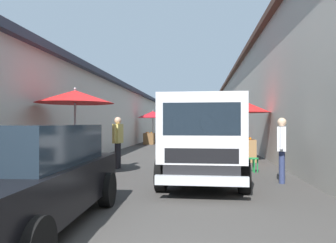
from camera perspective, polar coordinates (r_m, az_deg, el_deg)
name	(u,v)px	position (r m, az deg, el deg)	size (l,w,h in m)	color
ground	(182,153)	(15.88, 2.46, -5.65)	(90.00, 90.00, 0.00)	#3D3A38
building_left_whitewash	(64,116)	(19.75, -18.12, 0.96)	(49.80, 7.50, 3.80)	beige
building_right_concrete	(314,98)	(19.10, 24.68, 3.83)	(49.80, 7.50, 5.68)	#A39E93
fruit_stall_mid_lane	(242,115)	(12.64, 13.15, 1.22)	(2.16, 2.16, 2.44)	#9E9EA3
fruit_stall_near_right	(152,118)	(22.47, -2.83, 0.56)	(2.17, 2.17, 2.41)	#9E9EA3
fruit_stall_far_left	(76,110)	(9.16, -16.20, 1.95)	(2.13, 2.13, 2.46)	#9E9EA3
hatchback_car	(22,176)	(4.92, -24.63, -8.91)	(3.96, 2.03, 1.45)	black
delivery_truck	(202,142)	(7.52, 6.17, -3.63)	(4.95, 2.05, 2.08)	black
vendor_by_crates	(282,145)	(8.38, 19.70, -4.04)	(0.62, 0.32, 1.61)	navy
vendor_in_shade	(118,139)	(10.53, -8.96, -3.03)	(0.66, 0.25, 1.68)	#232328
parked_scooter	(235,142)	(17.44, 11.93, -3.69)	(1.69, 0.43, 1.14)	black
plastic_stool	(254,162)	(9.96, 15.07, -6.93)	(0.30, 0.30, 0.43)	#1E8C3F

